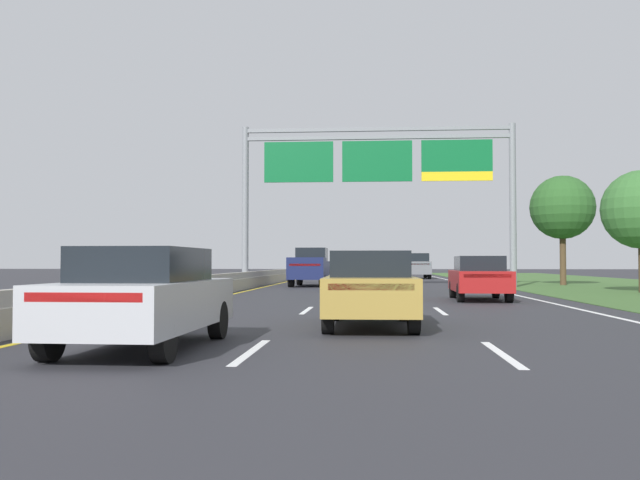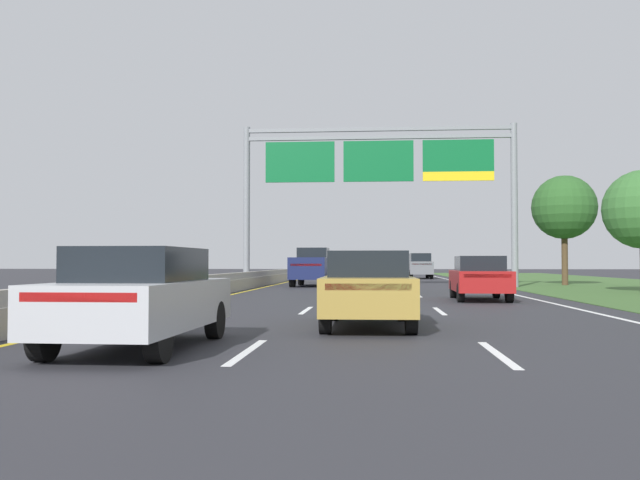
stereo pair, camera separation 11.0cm
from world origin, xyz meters
TOP-DOWN VIEW (x-y plane):
  - ground_plane at (0.00, 35.00)m, footprint 220.00×220.00m
  - lane_striping at (0.00, 34.54)m, footprint 11.96×106.00m
  - median_barrier_concrete at (-6.60, 35.00)m, footprint 0.60×110.00m
  - overhead_sign_gantry at (0.30, 38.21)m, footprint 15.06×0.42m
  - pickup_truck_navy at (-3.51, 39.62)m, footprint 2.13×5.45m
  - car_silver_left_lane_sedan at (-3.57, 10.71)m, footprint 1.91×4.44m
  - car_gold_centre_lane_sedan at (-0.08, 14.64)m, footprint 1.87×4.42m
  - car_black_centre_lane_sedan at (0.01, 32.43)m, footprint 1.87×4.42m
  - car_red_right_lane_sedan at (3.80, 25.25)m, footprint 1.95×4.45m
  - car_grey_right_lane_suv at (3.85, 58.59)m, footprint 2.01×4.74m
  - roadside_tree_far at (11.25, 41.87)m, footprint 3.76×3.76m

SIDE VIEW (x-z plane):
  - ground_plane at x=0.00m, z-range 0.00..0.00m
  - lane_striping at x=0.00m, z-range 0.00..0.01m
  - median_barrier_concrete at x=-6.60m, z-range -0.07..0.78m
  - car_silver_left_lane_sedan at x=-3.57m, z-range 0.03..1.60m
  - car_gold_centre_lane_sedan at x=-0.08m, z-range 0.03..1.60m
  - car_black_centre_lane_sedan at x=0.01m, z-range 0.03..1.60m
  - car_red_right_lane_sedan at x=3.80m, z-range 0.03..1.60m
  - pickup_truck_navy at x=-3.51m, z-range -0.03..2.17m
  - car_grey_right_lane_suv at x=3.85m, z-range 0.04..2.15m
  - roadside_tree_far at x=11.25m, z-range 1.34..7.83m
  - overhead_sign_gantry at x=0.30m, z-range 1.94..10.88m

